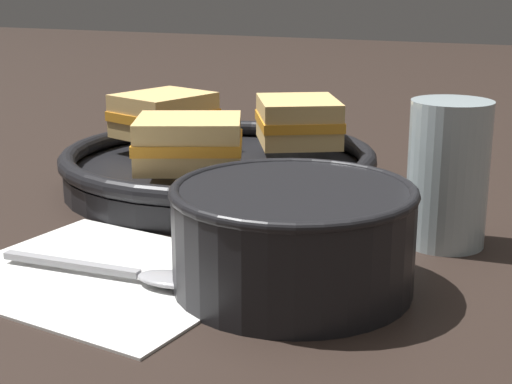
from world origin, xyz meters
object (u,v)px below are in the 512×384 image
soup_bowl (293,231)px  sandwich_near_left (164,115)px  sandwich_far_left (301,121)px  drinking_glass (448,174)px  skillet (219,167)px  spoon (144,275)px  sandwich_near_right (189,143)px

soup_bowl → sandwich_near_left: size_ratio=1.48×
sandwich_far_left → drinking_glass: (0.18, -0.13, -0.01)m
drinking_glass → skillet: bearing=162.1°
spoon → sandwich_near_right: 0.19m
spoon → skillet: skillet is taller
sandwich_near_left → drinking_glass: size_ratio=0.98×
skillet → sandwich_near_right: bearing=-80.7°
spoon → sandwich_far_left: (-0.00, 0.31, 0.06)m
soup_bowl → drinking_glass: drinking_glass is taller
skillet → sandwich_near_right: sandwich_near_right is taller
skillet → drinking_glass: (0.25, -0.08, 0.04)m
drinking_glass → sandwich_near_left: bearing=161.4°
sandwich_far_left → drinking_glass: 0.22m
skillet → sandwich_near_right: (0.01, -0.09, 0.04)m
spoon → sandwich_near_left: (-0.15, 0.29, 0.06)m
sandwich_far_left → sandwich_near_right: bearing=-110.7°
skillet → sandwich_near_left: 0.10m
sandwich_far_left → drinking_glass: drinking_glass is taller
soup_bowl → skillet: soup_bowl is taller
skillet → sandwich_far_left: bearing=39.3°
spoon → drinking_glass: 0.25m
sandwich_near_right → sandwich_far_left: 0.15m
spoon → drinking_glass: size_ratio=1.42×
spoon → sandwich_far_left: sandwich_far_left is taller
spoon → skillet: size_ratio=0.52×
sandwich_near_left → sandwich_far_left: 0.15m
sandwich_near_left → sandwich_near_right: 0.15m
soup_bowl → sandwich_near_right: (-0.15, 0.13, 0.02)m
sandwich_far_left → sandwich_near_left: bearing=-170.7°
soup_bowl → spoon: soup_bowl is taller
drinking_glass → sandwich_near_right: bearing=-178.3°
spoon → soup_bowl: bearing=18.7°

